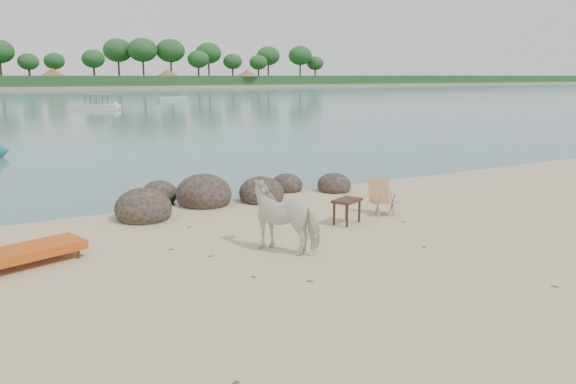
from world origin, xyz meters
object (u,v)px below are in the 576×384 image
boulders (218,196)px  lounge_chair (27,247)px  cow (286,218)px  side_table (347,213)px  deck_chair (385,199)px

boulders → lounge_chair: size_ratio=2.88×
cow → lounge_chair: 4.43m
boulders → side_table: (1.62, -3.21, 0.06)m
side_table → lounge_chair: bearing=150.9°
side_table → lounge_chair: (-6.20, 0.52, 0.07)m
boulders → deck_chair: deck_chair is taller
boulders → lounge_chair: 5.32m
lounge_chair → boulders: bearing=13.2°
deck_chair → boulders: bearing=157.3°
boulders → deck_chair: bearing=-47.0°
cow → lounge_chair: size_ratio=0.65×
cow → lounge_chair: bearing=-52.5°
boulders → lounge_chair: (-4.58, -2.69, 0.14)m
side_table → cow: bearing=180.0°
side_table → boulders: bearing=92.4°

